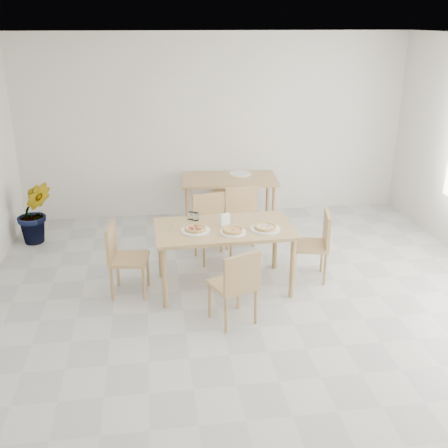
{
  "coord_description": "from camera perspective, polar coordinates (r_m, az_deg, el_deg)",
  "views": [
    {
      "loc": [
        -1.01,
        -4.52,
        2.94
      ],
      "look_at": [
        -0.23,
        0.93,
        0.79
      ],
      "focal_mm": 42.0,
      "sensor_mm": 36.0,
      "label": 1
    }
  ],
  "objects": [
    {
      "name": "plate_empty",
      "position": [
        8.0,
        1.76,
        5.48
      ],
      "size": [
        0.32,
        0.32,
        0.02
      ],
      "primitive_type": "cylinder",
      "color": "white",
      "rests_on": "second_table"
    },
    {
      "name": "pizza_margherita",
      "position": [
        5.76,
        0.98,
        -0.69
      ],
      "size": [
        0.24,
        0.24,
        0.03
      ],
      "rotation": [
        0.0,
        0.0,
        -0.03
      ],
      "color": "#F2C571",
      "rests_on": "plate_margherita"
    },
    {
      "name": "pizza_pepperoni",
      "position": [
        5.81,
        -3.13,
        -0.49
      ],
      "size": [
        0.25,
        0.25,
        0.03
      ],
      "rotation": [
        0.0,
        0.0,
        -0.02
      ],
      "color": "#F2C571",
      "rests_on": "plate_pepperoni"
    },
    {
      "name": "chair_north",
      "position": [
        6.79,
        -1.42,
        0.19
      ],
      "size": [
        0.5,
        0.5,
        0.85
      ],
      "rotation": [
        0.0,
        0.0,
        0.21
      ],
      "color": "tan",
      "rests_on": "ground"
    },
    {
      "name": "chair_back_s",
      "position": [
        7.14,
        1.55,
        1.47
      ],
      "size": [
        0.5,
        0.5,
        0.89
      ],
      "rotation": [
        0.0,
        0.0,
        3.3
      ],
      "color": "tan",
      "rests_on": "ground"
    },
    {
      "name": "tumbler_a",
      "position": [
        6.17,
        -3.67,
        0.93
      ],
      "size": [
        0.07,
        0.07,
        0.09
      ],
      "primitive_type": "cylinder",
      "color": "white",
      "rests_on": "main_table"
    },
    {
      "name": "chair_south",
      "position": [
        5.29,
        1.37,
        -6.37
      ],
      "size": [
        0.53,
        0.53,
        0.83
      ],
      "rotation": [
        0.0,
        0.0,
        3.52
      ],
      "color": "tan",
      "rests_on": "ground"
    },
    {
      "name": "fork_b",
      "position": [
        5.92,
        -5.86,
        -0.48
      ],
      "size": [
        0.06,
        0.19,
        0.01
      ],
      "primitive_type": "cube",
      "rotation": [
        0.0,
        0.0,
        -0.23
      ],
      "color": "silver",
      "rests_on": "main_table"
    },
    {
      "name": "fork_a",
      "position": [
        6.14,
        1.09,
        0.44
      ],
      "size": [
        0.06,
        0.19,
        0.01
      ],
      "primitive_type": "cube",
      "rotation": [
        0.0,
        0.0,
        -0.22
      ],
      "color": "silver",
      "rests_on": "main_table"
    },
    {
      "name": "pizza_mushroom",
      "position": [
        5.87,
        4.51,
        -0.32
      ],
      "size": [
        0.3,
        0.3,
        0.03
      ],
      "rotation": [
        0.0,
        0.0,
        0.18
      ],
      "color": "#F2C571",
      "rests_on": "plate_mushroom"
    },
    {
      "name": "plate_pepperoni",
      "position": [
        5.82,
        -3.12,
        -0.71
      ],
      "size": [
        0.33,
        0.33,
        0.02
      ],
      "primitive_type": "cylinder",
      "color": "white",
      "rests_on": "main_table"
    },
    {
      "name": "chair_east",
      "position": [
        6.33,
        10.06,
        -1.82
      ],
      "size": [
        0.5,
        0.5,
        0.84
      ],
      "rotation": [
        0.0,
        0.0,
        -1.79
      ],
      "color": "tan",
      "rests_on": "ground"
    },
    {
      "name": "plate_margherita",
      "position": [
        5.77,
        0.98,
        -0.9
      ],
      "size": [
        0.29,
        0.29,
        0.02
      ],
      "primitive_type": "cylinder",
      "color": "white",
      "rests_on": "main_table"
    },
    {
      "name": "plate_mushroom",
      "position": [
        5.87,
        4.5,
        -0.53
      ],
      "size": [
        0.34,
        0.34,
        0.02
      ],
      "primitive_type": "cylinder",
      "color": "white",
      "rests_on": "main_table"
    },
    {
      "name": "tumbler_b",
      "position": [
        6.12,
        -3.12,
        0.82
      ],
      "size": [
        0.07,
        0.07,
        0.09
      ],
      "primitive_type": "cylinder",
      "color": "white",
      "rests_on": "main_table"
    },
    {
      "name": "main_table",
      "position": [
        5.95,
        0.0,
        -1.06
      ],
      "size": [
        1.59,
        0.93,
        0.75
      ],
      "rotation": [
        0.0,
        0.0,
        0.03
      ],
      "color": "tan",
      "rests_on": "ground"
    },
    {
      "name": "potted_plant",
      "position": [
        7.74,
        -19.91,
        1.2
      ],
      "size": [
        0.58,
        0.51,
        0.89
      ],
      "primitive_type": "imported",
      "rotation": [
        0.0,
        0.0,
        0.27
      ],
      "color": "#296C20",
      "rests_on": "ground"
    },
    {
      "name": "chair_west",
      "position": [
        6.0,
        -11.07,
        -3.25
      ],
      "size": [
        0.47,
        0.47,
        0.84
      ],
      "rotation": [
        0.0,
        0.0,
        1.44
      ],
      "color": "tan",
      "rests_on": "ground"
    },
    {
      "name": "second_table",
      "position": [
        7.85,
        0.59,
        4.43
      ],
      "size": [
        1.46,
        0.91,
        0.75
      ],
      "rotation": [
        0.0,
        0.0,
        -0.08
      ],
      "color": "tan",
      "rests_on": "ground"
    },
    {
      "name": "chair_back_n",
      "position": [
        8.59,
        0.21,
        4.44
      ],
      "size": [
        0.44,
        0.44,
        0.77
      ],
      "rotation": [
        0.0,
        0.0,
        -0.18
      ],
      "color": "tan",
      "rests_on": "ground"
    },
    {
      "name": "napkin_holder",
      "position": [
        5.95,
        0.1,
        0.45
      ],
      "size": [
        0.14,
        0.11,
        0.14
      ],
      "rotation": [
        0.0,
        0.0,
        0.41
      ],
      "color": "silver",
      "rests_on": "main_table"
    }
  ]
}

